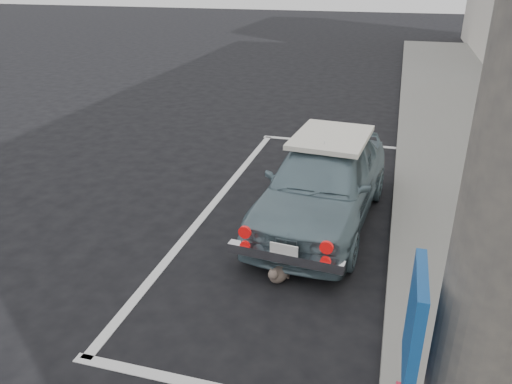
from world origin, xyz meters
TOP-DOWN VIEW (x-y plane):
  - ground at (0.00, 0.00)m, footprint 80.00×80.00m
  - sidewalk at (3.20, 2.00)m, footprint 2.80×40.00m
  - pline_front at (0.50, 6.50)m, footprint 3.00×0.12m
  - pline_side at (-0.90, 3.00)m, footprint 0.12×7.00m
  - retro_coupe at (0.80, 2.95)m, footprint 1.77×3.73m
  - cat at (0.57, 1.25)m, footprint 0.28×0.44m

SIDE VIEW (x-z plane):
  - ground at x=0.00m, z-range 0.00..0.00m
  - pline_front at x=0.50m, z-range 0.00..0.01m
  - pline_side at x=-0.90m, z-range 0.00..0.01m
  - sidewalk at x=3.20m, z-range 0.00..0.15m
  - cat at x=0.57m, z-range -0.01..0.23m
  - retro_coupe at x=0.80m, z-range 0.01..1.24m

